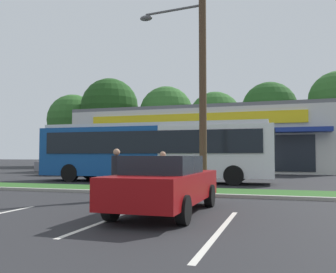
% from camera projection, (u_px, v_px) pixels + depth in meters
% --- Properties ---
extents(grass_median, '(56.00, 2.20, 0.12)m').
position_uv_depth(grass_median, '(143.00, 190.00, 15.08)').
color(grass_median, '#2D5B23').
rests_on(grass_median, ground_plane).
extents(curb_lip, '(56.00, 0.24, 0.12)m').
position_uv_depth(curb_lip, '(131.00, 193.00, 13.92)').
color(curb_lip, '#99968C').
rests_on(curb_lip, ground_plane).
extents(parking_stripe_2, '(0.12, 4.80, 0.01)m').
position_uv_depth(parking_stripe_2, '(115.00, 217.00, 8.71)').
color(parking_stripe_2, silver).
rests_on(parking_stripe_2, ground_plane).
extents(parking_stripe_3, '(0.12, 4.80, 0.01)m').
position_uv_depth(parking_stripe_3, '(220.00, 230.00, 7.17)').
color(parking_stripe_3, silver).
rests_on(parking_stripe_3, ground_plane).
extents(storefront_building, '(23.32, 12.80, 5.86)m').
position_uv_depth(storefront_building, '(205.00, 141.00, 36.50)').
color(storefront_building, beige).
rests_on(storefront_building, ground_plane).
extents(tree_far_left, '(7.34, 7.34, 10.31)m').
position_uv_depth(tree_far_left, '(73.00, 120.00, 52.88)').
color(tree_far_left, '#473323').
rests_on(tree_far_left, ground_plane).
extents(tree_left, '(7.72, 7.72, 11.98)m').
position_uv_depth(tree_left, '(110.00, 107.00, 49.78)').
color(tree_left, '#473323').
rests_on(tree_left, ground_plane).
extents(tree_mid_left, '(6.99, 6.99, 10.51)m').
position_uv_depth(tree_mid_left, '(166.00, 113.00, 47.72)').
color(tree_mid_left, '#473323').
rests_on(tree_mid_left, ground_plane).
extents(tree_mid, '(6.56, 6.56, 9.38)m').
position_uv_depth(tree_mid, '(215.00, 118.00, 45.24)').
color(tree_mid, '#473323').
rests_on(tree_mid, ground_plane).
extents(tree_mid_right, '(6.77, 6.77, 10.47)m').
position_uv_depth(tree_mid_right, '(269.00, 110.00, 44.68)').
color(tree_mid_right, '#473323').
rests_on(tree_mid_right, ground_plane).
extents(utility_pole, '(3.07, 2.40, 10.64)m').
position_uv_depth(utility_pole, '(199.00, 53.00, 14.98)').
color(utility_pole, '#4C3826').
rests_on(utility_pole, ground_plane).
extents(city_bus, '(13.11, 2.91, 3.25)m').
position_uv_depth(city_bus, '(154.00, 150.00, 20.43)').
color(city_bus, '#144793').
rests_on(city_bus, ground_plane).
extents(car_0, '(1.91, 4.71, 1.47)m').
position_uv_depth(car_0, '(166.00, 183.00, 9.36)').
color(car_0, maroon).
rests_on(car_0, ground_plane).
extents(car_1, '(4.79, 2.02, 1.47)m').
position_uv_depth(car_1, '(69.00, 165.00, 27.50)').
color(car_1, slate).
rests_on(car_1, ground_plane).
extents(pedestrian_near_bench, '(0.33, 0.33, 1.62)m').
position_uv_depth(pedestrian_near_bench, '(163.00, 174.00, 12.85)').
color(pedestrian_near_bench, black).
rests_on(pedestrian_near_bench, ground_plane).
extents(pedestrian_by_pole, '(0.34, 0.34, 1.70)m').
position_uv_depth(pedestrian_by_pole, '(116.00, 174.00, 12.05)').
color(pedestrian_by_pole, '#726651').
rests_on(pedestrian_by_pole, ground_plane).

